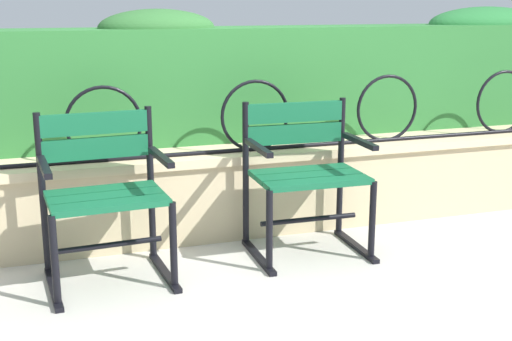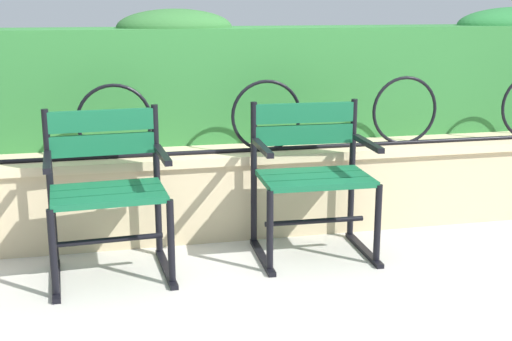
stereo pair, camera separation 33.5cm
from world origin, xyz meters
The scene contains 6 objects.
ground_plane centered at (0.00, 0.00, 0.00)m, with size 60.00×60.00×0.00m, color #BCB7AD.
stone_wall centered at (0.00, 0.78, 0.26)m, with size 8.09×0.41×0.51m.
iron_arch_fence centered at (-0.20, 0.71, 0.69)m, with size 7.54×0.02×0.42m.
hedge_row centered at (-0.04, 1.19, 0.89)m, with size 7.93×0.47×0.83m.
park_chair_left centered at (-0.73, 0.31, 0.46)m, with size 0.62×0.55×0.84m.
park_chair_right centered at (0.37, 0.37, 0.46)m, with size 0.64×0.54×0.83m.
Camera 2 is at (-0.72, -3.07, 1.36)m, focal length 47.51 mm.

